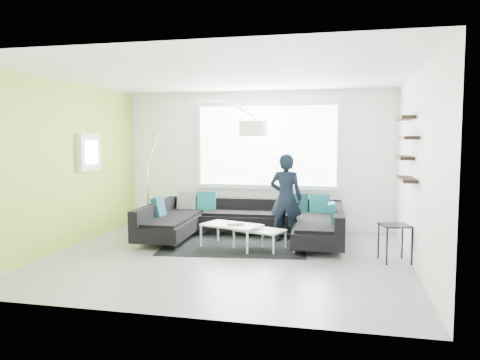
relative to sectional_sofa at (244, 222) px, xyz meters
name	(u,v)px	position (x,y,z in m)	size (l,w,h in m)	color
ground	(227,257)	(0.00, -1.21, -0.33)	(5.50, 5.50, 0.00)	gray
room_shell	(233,141)	(0.04, -1.00, 1.48)	(5.54, 5.04, 2.82)	white
sectional_sofa	(244,222)	(0.00, 0.00, 0.00)	(3.58, 2.31, 0.75)	black
rug	(235,245)	(-0.08, -0.40, -0.33)	(2.40, 1.75, 0.01)	black
coffee_table	(245,237)	(0.16, -0.59, -0.13)	(1.23, 0.72, 0.40)	white
arc_lamp	(147,166)	(-2.05, 0.44, 0.96)	(2.40, 0.64, 2.59)	silver
side_table	(395,243)	(2.51, -0.94, -0.05)	(0.41, 0.41, 0.56)	black
person	(286,198)	(0.75, 0.07, 0.46)	(0.61, 0.43, 1.58)	black
laptop	(236,225)	(0.03, -0.71, 0.08)	(0.34, 0.29, 0.02)	black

